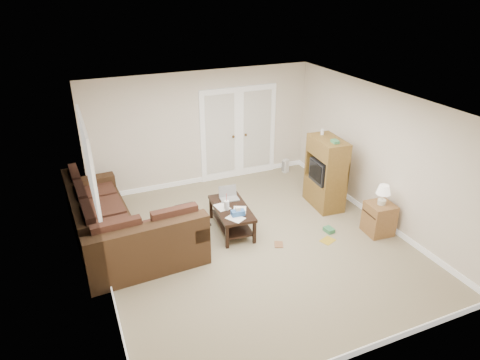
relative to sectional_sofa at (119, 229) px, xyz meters
name	(u,v)px	position (x,y,z in m)	size (l,w,h in m)	color
floor	(254,243)	(2.17, -0.81, -0.35)	(5.50, 5.50, 0.00)	tan
ceiling	(257,103)	(2.17, -0.81, 2.15)	(5.00, 5.50, 0.02)	white
wall_left	(96,208)	(-0.33, -0.81, 0.90)	(0.02, 5.50, 2.50)	white
wall_right	(379,156)	(4.67, -0.81, 0.90)	(0.02, 5.50, 2.50)	white
wall_back	(202,129)	(2.17, 1.94, 0.90)	(5.00, 0.02, 2.50)	white
wall_front	(361,276)	(2.17, -3.56, 0.90)	(5.00, 0.02, 2.50)	white
baseboards	(254,240)	(2.17, -0.81, -0.30)	(5.00, 5.50, 0.10)	white
french_doors	(239,134)	(3.02, 1.90, 0.69)	(1.80, 0.05, 2.13)	white
window_left	(89,163)	(-0.29, 0.19, 1.20)	(0.05, 1.92, 1.42)	white
sectional_sofa	(119,229)	(0.00, 0.00, 0.00)	(2.08, 2.93, 0.89)	#402A18
coffee_table	(231,217)	(1.97, -0.24, -0.09)	(0.68, 1.21, 0.79)	black
tv_armoire	(326,173)	(4.05, -0.09, 0.37)	(0.55, 0.92, 1.53)	brown
side_cabinet	(379,216)	(4.37, -1.38, 0.00)	(0.49, 0.49, 0.96)	olive
space_heater	(286,166)	(4.12, 1.64, -0.19)	(0.13, 0.11, 0.32)	white
floor_magazine	(328,241)	(3.39, -1.26, -0.35)	(0.25, 0.20, 0.01)	gold
floor_greenbox	(329,230)	(3.58, -1.02, -0.31)	(0.14, 0.19, 0.08)	#3B8250
floor_book	(274,244)	(2.47, -1.01, -0.34)	(0.15, 0.20, 0.02)	brown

